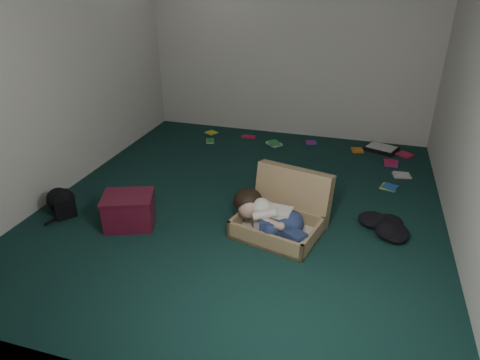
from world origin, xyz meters
The scene contains 11 objects.
floor centered at (0.00, 0.00, 0.00)m, with size 4.50×4.50×0.00m, color #0F2D28.
wall_back centered at (0.00, 2.25, 1.30)m, with size 4.50×4.50×0.00m, color silver.
wall_front centered at (0.00, -2.25, 1.30)m, with size 4.50×4.50×0.00m, color silver.
wall_left centered at (-2.00, 0.00, 1.30)m, with size 4.50×4.50×0.00m, color silver.
suitcase centered at (0.49, -0.35, 0.17)m, with size 0.90×0.89×0.55m.
person centered at (0.39, -0.52, 0.21)m, with size 0.77×0.53×0.34m.
maroon_bin centered at (-0.94, -0.72, 0.16)m, with size 0.57×0.51×0.32m.
backpack centered at (-1.70, -0.71, 0.11)m, with size 0.36×0.29×0.21m, color black, non-canonical shape.
clothing_pile centered at (1.39, -0.13, 0.08)m, with size 0.48×0.39×0.15m, color black, non-canonical shape.
paper_tray centered at (1.39, 1.95, 0.03)m, with size 0.47×0.42×0.06m.
book_scatter centered at (0.61, 1.66, 0.01)m, with size 2.96×1.35×0.02m.
Camera 1 is at (1.08, -3.79, 2.24)m, focal length 32.00 mm.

